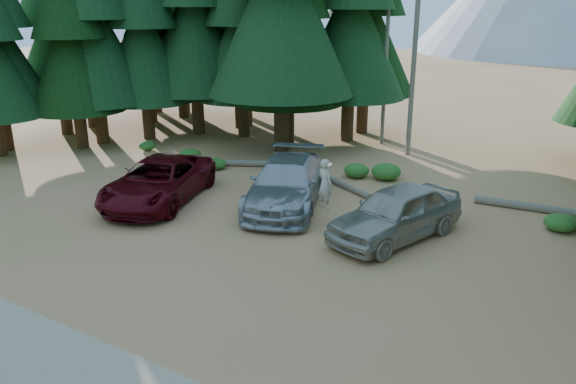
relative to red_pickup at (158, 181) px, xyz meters
name	(u,v)px	position (x,y,z in m)	size (l,w,h in m)	color
ground	(214,257)	(4.87, -2.88, -0.81)	(160.00, 160.00, 0.00)	#A78246
gravel_strip	(14,374)	(4.87, -9.38, -0.81)	(26.00, 3.50, 0.01)	tan
forest_belt_north	(396,150)	(4.87, 12.12, -0.81)	(36.00, 7.00, 22.00)	black
forest_belt_west	(15,157)	(-10.63, 1.12, -0.81)	(6.00, 22.00, 22.00)	black
snag_front	(416,30)	(5.67, 11.62, 5.19)	(0.24, 0.24, 12.00)	#6C6756
snag_back	(387,48)	(3.67, 13.12, 4.19)	(0.20, 0.20, 10.00)	#6C6756
red_pickup	(158,181)	(0.00, 0.00, 0.00)	(2.70, 5.86, 1.63)	#50060F
silver_minivan_center	(286,183)	(4.38, 2.09, 0.06)	(2.45, 6.02, 1.75)	#A7AAAF
silver_minivan_right	(396,213)	(8.94, 1.31, 0.04)	(2.02, 5.02, 1.71)	#AAA597
frisbee_player	(325,184)	(6.54, 1.00, 0.69)	(0.74, 0.62, 1.72)	beige
log_left	(259,163)	(0.55, 5.93, -0.66)	(0.31, 0.31, 4.30)	#6C6756
log_mid	(347,186)	(5.48, 5.00, -0.69)	(0.24, 0.24, 2.97)	#6C6756
log_right	(541,208)	(12.61, 6.25, -0.67)	(0.29, 0.29, 4.60)	#6C6756
shrub_far_left	(190,155)	(-2.85, 5.11, -0.53)	(1.04, 1.04, 0.57)	#2D6B20
shrub_left	(216,164)	(-0.87, 4.57, -0.56)	(0.91, 0.91, 0.50)	#2D6B20
shrub_center_left	(282,182)	(3.34, 3.48, -0.45)	(1.34, 1.34, 0.73)	#2D6B20
shrub_center_right	(357,170)	(5.09, 6.77, -0.51)	(1.09, 1.09, 0.60)	#2D6B20
shrub_right	(386,172)	(6.32, 7.12, -0.47)	(1.26, 1.26, 0.69)	#2D6B20
shrub_far_right	(560,223)	(13.40, 4.72, -0.54)	(1.01, 1.01, 0.56)	#2D6B20
shrub_edge_west	(147,146)	(-6.06, 5.50, -0.58)	(0.87, 0.87, 0.48)	#2D6B20
shrub_edge_east	(565,222)	(13.53, 4.96, -0.57)	(0.87, 0.87, 0.48)	#2D6B20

